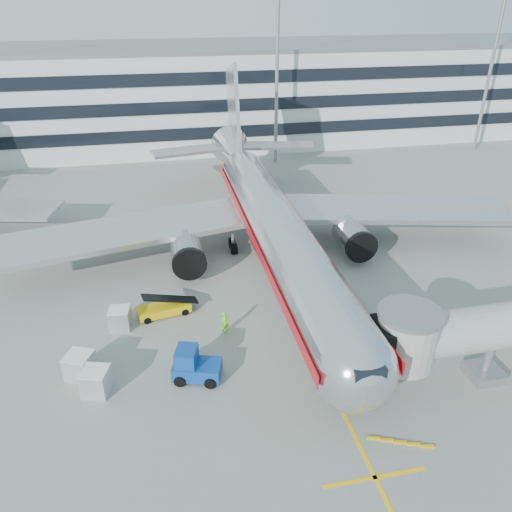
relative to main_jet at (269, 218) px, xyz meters
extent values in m
plane|color=gray|center=(0.00, -11.72, -4.23)|extent=(180.00, 180.00, 0.00)
cube|color=yellow|center=(0.00, -1.72, -4.23)|extent=(0.25, 70.00, 0.01)
cube|color=yellow|center=(0.00, -25.72, -4.23)|extent=(6.00, 0.25, 0.01)
cylinder|color=silver|center=(0.00, -3.72, -0.03)|extent=(5.00, 36.00, 5.00)
sphere|color=silver|center=(0.00, -21.72, -0.03)|extent=(5.00, 5.00, 5.00)
cone|color=silver|center=(0.00, 19.28, 0.57)|extent=(5.00, 10.00, 5.00)
cube|color=black|center=(0.00, -23.22, 1.09)|extent=(1.80, 1.20, 0.90)
cube|color=#B7B7BC|center=(13.00, 1.78, -0.83)|extent=(24.95, 12.07, 0.50)
cube|color=#B7B7BC|center=(-13.00, 1.78, -0.83)|extent=(24.95, 12.07, 0.50)
cylinder|color=#99999E|center=(8.00, -1.72, -2.03)|extent=(3.00, 4.20, 3.00)
cylinder|color=#99999E|center=(-8.00, -1.72, -2.03)|extent=(3.00, 4.20, 3.00)
cylinder|color=black|center=(8.00, -3.72, -2.03)|extent=(3.10, 0.50, 3.10)
cylinder|color=black|center=(-8.00, -3.72, -2.03)|extent=(3.10, 0.50, 3.10)
cube|color=#B7B7BC|center=(0.00, 19.78, 4.97)|extent=(0.45, 9.39, 13.72)
cube|color=#B7B7BC|center=(5.50, 20.28, 1.17)|extent=(10.41, 4.94, 0.35)
cube|color=#B7B7BC|center=(-5.50, 20.28, 1.17)|extent=(10.41, 4.94, 0.35)
cylinder|color=gray|center=(0.00, -19.72, -3.33)|extent=(0.24, 0.24, 1.80)
cylinder|color=black|center=(0.00, -19.72, -3.78)|extent=(0.35, 0.90, 0.90)
cylinder|color=gray|center=(3.20, 2.28, -3.23)|extent=(0.30, 0.30, 2.00)
cylinder|color=gray|center=(-3.20, 2.28, -3.23)|extent=(0.30, 0.30, 2.00)
cube|color=red|center=(2.52, -3.72, 0.27)|extent=(0.06, 38.00, 0.90)
cube|color=red|center=(-2.52, -3.72, 0.27)|extent=(0.06, 38.00, 0.90)
cylinder|color=#A8A8A3|center=(10.50, -19.72, -0.03)|extent=(13.00, 3.00, 3.00)
cylinder|color=#A8A8A3|center=(4.20, -19.72, -0.03)|extent=(3.80, 3.80, 3.40)
cylinder|color=gray|center=(4.20, -19.72, 1.87)|extent=(4.00, 4.00, 0.30)
cube|color=black|center=(2.90, -19.72, -0.03)|extent=(1.40, 2.60, 2.60)
cylinder|color=gray|center=(10.50, -19.72, -2.63)|extent=(0.56, 0.56, 3.20)
cube|color=gray|center=(10.50, -19.72, -3.88)|extent=(2.20, 2.20, 0.70)
cylinder|color=black|center=(9.60, -19.72, -3.88)|extent=(0.35, 0.70, 0.70)
cylinder|color=black|center=(11.40, -19.72, -3.88)|extent=(0.35, 0.70, 0.70)
cube|color=silver|center=(0.00, 46.28, 3.27)|extent=(150.00, 24.00, 15.00)
cube|color=black|center=(0.00, 34.18, -0.23)|extent=(150.00, 0.30, 1.80)
cube|color=black|center=(0.00, 34.18, 3.77)|extent=(150.00, 0.30, 1.80)
cube|color=black|center=(0.00, 34.18, 7.77)|extent=(150.00, 0.30, 1.80)
cube|color=gray|center=(0.00, 46.28, 11.07)|extent=(150.00, 24.00, 0.60)
cylinder|color=gray|center=(8.00, 30.28, 8.27)|extent=(0.50, 0.50, 25.00)
cylinder|color=gray|center=(42.00, 30.28, 8.27)|extent=(0.50, 0.50, 25.00)
cube|color=#E4B509|center=(-10.51, -7.81, -3.71)|extent=(4.43, 2.31, 0.67)
cube|color=black|center=(-10.51, -7.81, -2.85)|extent=(4.55, 1.88, 1.47)
cylinder|color=black|center=(-12.15, -7.45, -3.95)|extent=(0.62, 0.37, 0.58)
cylinder|color=black|center=(-11.89, -8.76, -3.95)|extent=(0.62, 0.37, 0.58)
cylinder|color=black|center=(-9.13, -6.86, -3.95)|extent=(0.62, 0.37, 0.58)
cylinder|color=black|center=(-8.88, -8.18, -3.95)|extent=(0.62, 0.37, 0.58)
cube|color=navy|center=(-8.61, -15.89, -3.50)|extent=(3.57, 2.66, 1.02)
cube|color=navy|center=(-9.26, -15.69, -2.47)|extent=(1.80, 2.02, 1.25)
cube|color=black|center=(-9.26, -15.69, -2.08)|extent=(1.62, 1.77, 0.11)
cylinder|color=black|center=(-9.35, -14.78, -3.84)|extent=(0.86, 0.56, 0.79)
cylinder|color=black|center=(-9.84, -16.41, -3.84)|extent=(0.86, 0.56, 0.79)
cylinder|color=black|center=(-7.39, -15.37, -3.84)|extent=(0.86, 0.56, 0.79)
cylinder|color=black|center=(-7.88, -17.00, -3.84)|extent=(0.86, 0.56, 0.79)
cube|color=silver|center=(-15.19, -15.88, -3.37)|extent=(2.08, 2.08, 1.73)
cube|color=white|center=(-15.19, -15.88, -2.49)|extent=(2.08, 2.08, 0.06)
cube|color=silver|center=(-13.92, -8.87, -3.42)|extent=(1.77, 1.77, 1.62)
cube|color=white|center=(-13.92, -8.87, -2.59)|extent=(1.77, 1.77, 0.06)
cube|color=silver|center=(-16.39, -14.08, -3.37)|extent=(2.21, 2.21, 1.74)
cube|color=white|center=(-16.39, -14.08, -2.47)|extent=(2.21, 2.21, 0.07)
imported|color=#77E418|center=(-6.03, -11.29, -3.28)|extent=(0.82, 0.68, 1.92)
camera|label=1|loc=(-10.00, -42.23, 19.10)|focal=35.00mm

